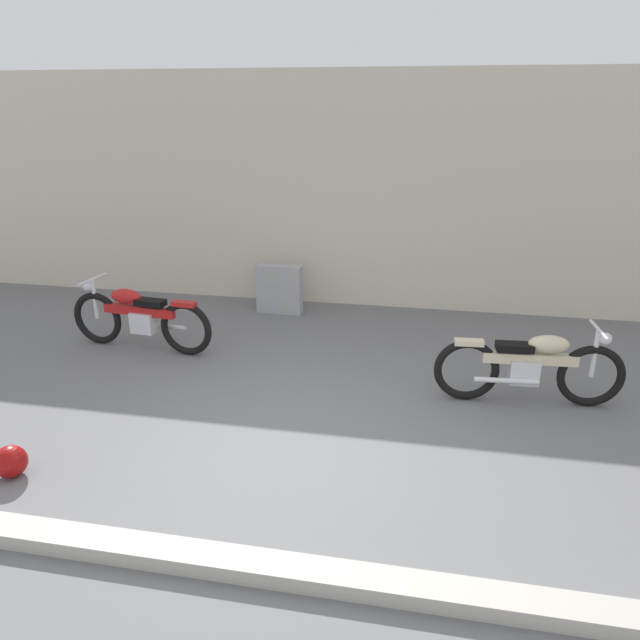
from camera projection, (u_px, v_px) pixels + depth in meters
ground_plane at (290, 458)px, 5.27m from camera, size 40.00×40.00×0.00m
building_wall at (359, 192)px, 8.82m from camera, size 18.00×0.30×3.43m
curb_strip at (242, 565)px, 3.98m from camera, size 18.00×0.24×0.12m
stone_marker at (279, 289)px, 8.82m from camera, size 0.68×0.22×0.72m
helmet at (10, 462)px, 4.98m from camera, size 0.28×0.28×0.28m
motorcycle_cream at (530, 366)px, 6.11m from camera, size 1.93×0.54×0.87m
motorcycle_red at (139, 317)px, 7.48m from camera, size 1.98×0.55×0.89m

